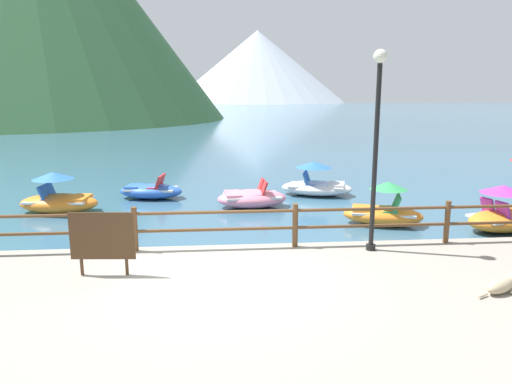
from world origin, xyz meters
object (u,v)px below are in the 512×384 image
at_px(lamp_post, 377,133).
at_px(pedal_boat_3, 384,211).
at_px(pedal_boat_6, 252,198).
at_px(pedal_boat_4, 151,191).
at_px(pedal_boat_5, 59,199).
at_px(pedal_boat_2, 317,184).
at_px(pedal_boat_7, 504,215).
at_px(dog_resting, 503,285).
at_px(sign_board, 103,237).

xyz_separation_m(lamp_post, pedal_boat_3, (1.44, 3.30, -2.48)).
distance_m(lamp_post, pedal_boat_6, 6.60).
xyz_separation_m(pedal_boat_4, pedal_boat_5, (-2.59, -1.78, 0.15)).
height_order(pedal_boat_2, pedal_boat_6, pedal_boat_2).
distance_m(lamp_post, pedal_boat_7, 5.62).
height_order(lamp_post, pedal_boat_5, lamp_post).
height_order(dog_resting, pedal_boat_2, pedal_boat_2).
height_order(sign_board, pedal_boat_4, sign_board).
xyz_separation_m(pedal_boat_6, pedal_boat_7, (6.56, -3.29, 0.13)).
bearing_deg(pedal_boat_3, pedal_boat_2, 104.65).
height_order(dog_resting, pedal_boat_7, pedal_boat_7).
height_order(pedal_boat_2, pedal_boat_3, pedal_boat_3).
relative_size(pedal_boat_2, pedal_boat_4, 1.20).
xyz_separation_m(dog_resting, pedal_boat_6, (-3.62, 8.03, -0.22)).
bearing_deg(pedal_boat_7, pedal_boat_5, 166.13).
xyz_separation_m(dog_resting, pedal_boat_3, (-0.07, 5.64, -0.12)).
xyz_separation_m(lamp_post, sign_board, (-5.33, -0.98, -1.75)).
bearing_deg(pedal_boat_7, pedal_boat_2, 129.44).
height_order(pedal_boat_5, pedal_boat_7, pedal_boat_5).
distance_m(pedal_boat_5, pedal_boat_7, 12.96).
xyz_separation_m(pedal_boat_2, pedal_boat_5, (-8.51, -1.84, 0.03)).
distance_m(lamp_post, pedal_boat_2, 7.77).
height_order(pedal_boat_4, pedal_boat_5, pedal_boat_5).
xyz_separation_m(pedal_boat_3, pedal_boat_4, (-6.98, 4.00, -0.13)).
distance_m(dog_resting, pedal_boat_2, 9.76).
relative_size(sign_board, pedal_boat_7, 0.49).
bearing_deg(pedal_boat_4, pedal_boat_6, -24.99).
relative_size(sign_board, pedal_boat_3, 0.49).
distance_m(pedal_boat_3, pedal_boat_5, 9.83).
distance_m(sign_board, pedal_boat_2, 10.14).
relative_size(dog_resting, pedal_boat_4, 0.42).
height_order(lamp_post, pedal_boat_2, lamp_post).
distance_m(sign_board, dog_resting, 7.00).
bearing_deg(lamp_post, pedal_boat_7, 28.45).
xyz_separation_m(lamp_post, dog_resting, (1.51, -2.34, -2.36)).
bearing_deg(pedal_boat_4, pedal_boat_3, -29.80).
bearing_deg(pedal_boat_3, lamp_post, -113.62).
distance_m(dog_resting, pedal_boat_7, 5.59).
distance_m(sign_board, pedal_boat_7, 10.38).
bearing_deg(sign_board, pedal_boat_4, 91.45).
height_order(pedal_boat_3, pedal_boat_4, pedal_boat_3).
distance_m(dog_resting, pedal_boat_3, 5.64).
bearing_deg(pedal_boat_2, pedal_boat_6, -146.28).
bearing_deg(pedal_boat_7, lamp_post, -151.55).
distance_m(lamp_post, sign_board, 5.70).
xyz_separation_m(pedal_boat_5, pedal_boat_6, (6.02, 0.18, -0.13)).
bearing_deg(pedal_boat_6, pedal_boat_5, -178.31).
distance_m(sign_board, pedal_boat_4, 8.33).
xyz_separation_m(pedal_boat_4, pedal_boat_7, (9.99, -4.88, 0.16)).
bearing_deg(lamp_post, sign_board, -169.54).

